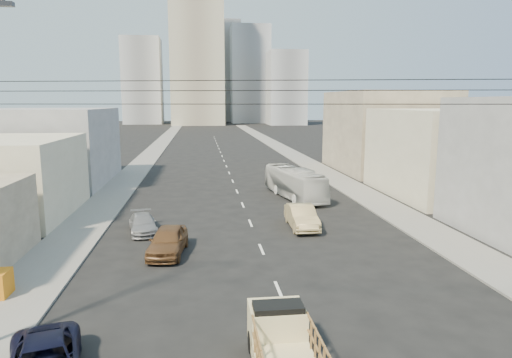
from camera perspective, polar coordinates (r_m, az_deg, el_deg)
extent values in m
cube|color=slate|center=(82.73, -12.70, 3.37)|extent=(3.50, 180.00, 0.12)
cube|color=slate|center=(83.72, 3.54, 3.66)|extent=(3.50, 180.00, 0.12)
cube|color=silver|center=(21.95, 2.84, -13.65)|extent=(0.15, 2.00, 0.01)
cube|color=silver|center=(27.50, 0.69, -8.76)|extent=(0.15, 2.00, 0.01)
cube|color=silver|center=(33.21, -0.70, -5.53)|extent=(0.15, 2.00, 0.01)
cube|color=silver|center=(39.00, -1.67, -3.25)|extent=(0.15, 2.00, 0.01)
cube|color=silver|center=(44.85, -2.39, -1.56)|extent=(0.15, 2.00, 0.01)
cube|color=silver|center=(50.73, -2.94, -0.26)|extent=(0.15, 2.00, 0.01)
cube|color=silver|center=(56.64, -3.37, 0.77)|extent=(0.15, 2.00, 0.01)
cube|color=silver|center=(62.57, -3.72, 1.60)|extent=(0.15, 2.00, 0.01)
cube|color=silver|center=(68.51, -4.01, 2.29)|extent=(0.15, 2.00, 0.01)
cube|color=silver|center=(74.46, -4.26, 2.87)|extent=(0.15, 2.00, 0.01)
cube|color=silver|center=(80.41, -4.47, 3.36)|extent=(0.15, 2.00, 0.01)
cube|color=silver|center=(86.37, -4.65, 3.79)|extent=(0.15, 2.00, 0.01)
cube|color=silver|center=(92.34, -4.81, 4.16)|extent=(0.15, 2.00, 0.01)
cube|color=silver|center=(98.31, -4.94, 4.48)|extent=(0.15, 2.00, 0.01)
cube|color=silver|center=(104.29, -5.07, 4.77)|extent=(0.15, 2.00, 0.01)
cube|color=silver|center=(110.26, -5.18, 5.03)|extent=(0.15, 2.00, 0.01)
cube|color=silver|center=(116.24, -5.27, 5.26)|extent=(0.15, 2.00, 0.01)
cube|color=beige|center=(16.67, 2.61, -17.96)|extent=(1.90, 1.60, 1.50)
cube|color=black|center=(16.18, 2.78, -16.48)|extent=(1.70, 0.90, 0.70)
cylinder|color=black|center=(16.93, -0.48, -19.69)|extent=(0.25, 0.76, 0.76)
cylinder|color=black|center=(17.18, 5.50, -19.27)|extent=(0.25, 0.76, 0.76)
imported|color=silver|center=(41.87, 4.82, -0.47)|extent=(4.14, 10.16, 2.76)
imported|color=brown|center=(26.90, -10.96, -7.59)|extent=(2.45, 4.88, 1.59)
imported|color=tan|center=(31.98, 5.73, -4.70)|extent=(1.75, 4.87, 1.60)
imported|color=gray|center=(31.67, -13.96, -5.45)|extent=(2.45, 4.40, 1.21)
cube|color=#2D2D33|center=(17.24, -28.87, 18.61)|extent=(0.50, 0.25, 0.15)
cylinder|color=black|center=(13.83, 7.85, 12.16)|extent=(23.01, 5.02, 0.02)
cylinder|color=black|center=(13.82, 7.82, 10.92)|extent=(23.01, 5.02, 0.02)
cylinder|color=black|center=(13.82, 7.79, 9.26)|extent=(23.01, 5.02, 0.02)
cube|color=beige|center=(46.26, 22.90, 3.04)|extent=(11.00, 14.00, 8.00)
cube|color=gray|center=(60.72, 15.87, 5.76)|extent=(12.00, 16.00, 10.00)
cube|color=gray|center=(53.53, -24.41, 3.73)|extent=(12.00, 16.00, 8.00)
cube|color=#9F927B|center=(183.12, -7.40, 16.18)|extent=(20.00, 20.00, 60.00)
cube|color=gray|center=(198.36, -0.78, 12.85)|extent=(16.00, 16.00, 40.00)
cube|color=gray|center=(193.36, -13.97, 11.76)|extent=(15.00, 15.00, 34.00)
cube|color=gray|center=(212.50, -4.54, 13.14)|extent=(18.00, 18.00, 44.00)
cube|color=gray|center=(180.09, 3.80, 11.25)|extent=(14.00, 14.00, 28.00)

